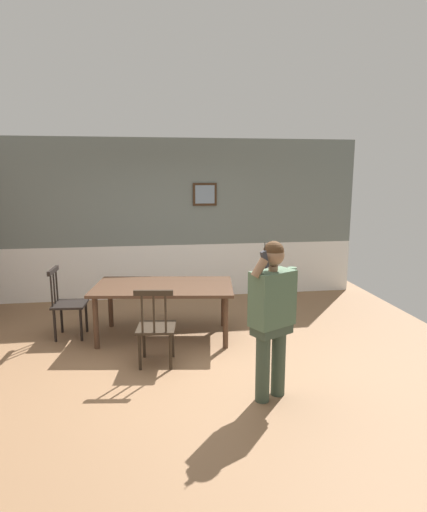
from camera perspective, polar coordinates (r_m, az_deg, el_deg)
ground_plane at (r=5.34m, az=-3.68°, el=-13.63°), size 7.36×7.36×0.00m
room_back_partition at (r=7.75m, az=-5.60°, el=4.40°), size 6.69×0.17×2.80m
dining_table at (r=5.92m, az=-6.55°, el=-4.52°), size 1.97×1.27×0.72m
chair_near_window at (r=5.12m, az=-7.55°, el=-9.19°), size 0.49×0.49×0.94m
chair_by_doorway at (r=6.24m, az=-18.64°, el=-5.88°), size 0.45×0.45×0.96m
person_figure at (r=4.26m, az=7.75°, el=-7.11°), size 0.52×0.41×1.59m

